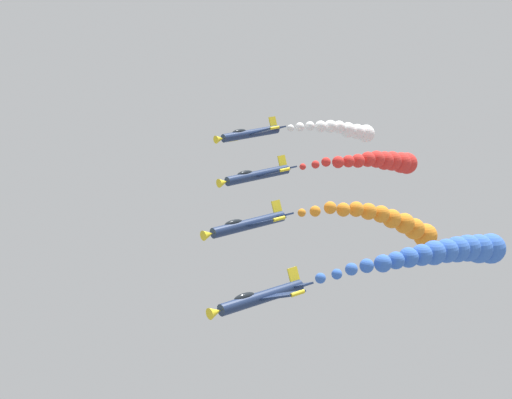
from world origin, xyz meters
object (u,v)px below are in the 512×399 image
object	(u,v)px
airplane_left_inner	(247,224)
airplane_left_outer	(250,134)
airplane_lead	(260,298)
airplane_right_inner	(256,175)

from	to	relation	value
airplane_left_inner	airplane_left_outer	world-z (taller)	airplane_left_outer
airplane_lead	airplane_right_inner	xyz separation A→B (m)	(21.90, -17.32, 3.75)
airplane_left_outer	airplane_left_inner	bearing A→B (deg)	140.92
airplane_left_inner	airplane_right_inner	size ratio (longest dim) A/B	1.00
airplane_lead	airplane_left_outer	size ratio (longest dim) A/B	1.00
airplane_lead	airplane_left_outer	xyz separation A→B (m)	(32.65, -24.85, 5.92)
airplane_left_inner	airplane_left_outer	distance (m)	27.93
airplane_left_inner	airplane_left_outer	xyz separation A→B (m)	(21.51, -17.47, 3.48)
airplane_left_inner	airplane_left_outer	bearing A→B (deg)	-39.08
airplane_right_inner	airplane_left_inner	bearing A→B (deg)	137.27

